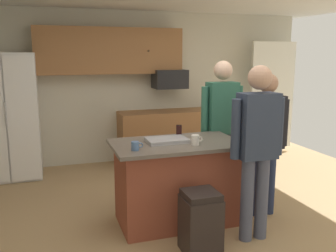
{
  "coord_description": "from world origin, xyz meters",
  "views": [
    {
      "loc": [
        -1.42,
        -3.57,
        1.87
      ],
      "look_at": [
        -0.11,
        0.43,
        1.05
      ],
      "focal_mm": 39.39,
      "sensor_mm": 36.0,
      "label": 1
    }
  ],
  "objects_px": {
    "serving_tray": "(167,140)",
    "trash_bin": "(200,222)",
    "microwave_over_range": "(170,79)",
    "mug_ceramic_white": "(135,146)",
    "tumbler_amber": "(179,131)",
    "refrigerator": "(9,117)",
    "kitchen_island": "(176,182)",
    "person_elder_center": "(266,135)",
    "person_guest_left": "(257,141)",
    "mug_blue_stoneware": "(195,140)",
    "person_guest_right": "(222,120)"
  },
  "relations": [
    {
      "from": "serving_tray",
      "to": "trash_bin",
      "type": "xyz_separation_m",
      "value": [
        0.1,
        -0.74,
        -0.64
      ]
    },
    {
      "from": "microwave_over_range",
      "to": "mug_ceramic_white",
      "type": "bearing_deg",
      "value": -115.3
    },
    {
      "from": "tumbler_amber",
      "to": "refrigerator",
      "type": "bearing_deg",
      "value": 135.17
    },
    {
      "from": "kitchen_island",
      "to": "person_elder_center",
      "type": "height_order",
      "value": "person_elder_center"
    },
    {
      "from": "microwave_over_range",
      "to": "serving_tray",
      "type": "bearing_deg",
      "value": -109.11
    },
    {
      "from": "tumbler_amber",
      "to": "serving_tray",
      "type": "height_order",
      "value": "tumbler_amber"
    },
    {
      "from": "person_elder_center",
      "to": "tumbler_amber",
      "type": "bearing_deg",
      "value": -15.63
    },
    {
      "from": "kitchen_island",
      "to": "trash_bin",
      "type": "relative_size",
      "value": 2.31
    },
    {
      "from": "refrigerator",
      "to": "mug_ceramic_white",
      "type": "xyz_separation_m",
      "value": [
        1.38,
        -2.45,
        0.02
      ]
    },
    {
      "from": "kitchen_island",
      "to": "serving_tray",
      "type": "relative_size",
      "value": 3.2
    },
    {
      "from": "kitchen_island",
      "to": "microwave_over_range",
      "type": "bearing_deg",
      "value": 73.36
    },
    {
      "from": "kitchen_island",
      "to": "trash_bin",
      "type": "height_order",
      "value": "kitchen_island"
    },
    {
      "from": "person_elder_center",
      "to": "person_guest_left",
      "type": "xyz_separation_m",
      "value": [
        -0.42,
        -0.49,
        0.07
      ]
    },
    {
      "from": "serving_tray",
      "to": "microwave_over_range",
      "type": "bearing_deg",
      "value": 70.89
    },
    {
      "from": "microwave_over_range",
      "to": "person_elder_center",
      "type": "bearing_deg",
      "value": -82.5
    },
    {
      "from": "microwave_over_range",
      "to": "kitchen_island",
      "type": "distance_m",
      "value": 2.66
    },
    {
      "from": "microwave_over_range",
      "to": "kitchen_island",
      "type": "bearing_deg",
      "value": -106.64
    },
    {
      "from": "tumbler_amber",
      "to": "serving_tray",
      "type": "bearing_deg",
      "value": -135.24
    },
    {
      "from": "refrigerator",
      "to": "person_guest_left",
      "type": "height_order",
      "value": "refrigerator"
    },
    {
      "from": "kitchen_island",
      "to": "trash_bin",
      "type": "bearing_deg",
      "value": -90.16
    },
    {
      "from": "microwave_over_range",
      "to": "person_guest_left",
      "type": "distance_m",
      "value": 3.03
    },
    {
      "from": "microwave_over_range",
      "to": "mug_ceramic_white",
      "type": "height_order",
      "value": "microwave_over_range"
    },
    {
      "from": "mug_ceramic_white",
      "to": "person_guest_left",
      "type": "bearing_deg",
      "value": -20.64
    },
    {
      "from": "microwave_over_range",
      "to": "mug_blue_stoneware",
      "type": "distance_m",
      "value": 2.65
    },
    {
      "from": "person_guest_right",
      "to": "microwave_over_range",
      "type": "bearing_deg",
      "value": -120.06
    },
    {
      "from": "refrigerator",
      "to": "microwave_over_range",
      "type": "height_order",
      "value": "refrigerator"
    },
    {
      "from": "mug_blue_stoneware",
      "to": "tumbler_amber",
      "type": "bearing_deg",
      "value": 93.91
    },
    {
      "from": "microwave_over_range",
      "to": "refrigerator",
      "type": "bearing_deg",
      "value": -177.4
    },
    {
      "from": "tumbler_amber",
      "to": "trash_bin",
      "type": "relative_size",
      "value": 0.22
    },
    {
      "from": "microwave_over_range",
      "to": "tumbler_amber",
      "type": "relative_size",
      "value": 4.11
    },
    {
      "from": "person_elder_center",
      "to": "mug_blue_stoneware",
      "type": "height_order",
      "value": "person_elder_center"
    },
    {
      "from": "microwave_over_range",
      "to": "kitchen_island",
      "type": "relative_size",
      "value": 0.4
    },
    {
      "from": "serving_tray",
      "to": "tumbler_amber",
      "type": "bearing_deg",
      "value": 44.76
    },
    {
      "from": "refrigerator",
      "to": "kitchen_island",
      "type": "distance_m",
      "value": 2.98
    },
    {
      "from": "microwave_over_range",
      "to": "person_guest_left",
      "type": "bearing_deg",
      "value": -91.72
    },
    {
      "from": "person_elder_center",
      "to": "mug_ceramic_white",
      "type": "distance_m",
      "value": 1.55
    },
    {
      "from": "mug_ceramic_white",
      "to": "trash_bin",
      "type": "bearing_deg",
      "value": -44.8
    },
    {
      "from": "person_elder_center",
      "to": "mug_ceramic_white",
      "type": "height_order",
      "value": "person_elder_center"
    },
    {
      "from": "refrigerator",
      "to": "tumbler_amber",
      "type": "xyz_separation_m",
      "value": [
        2.01,
        -2.0,
        0.04
      ]
    },
    {
      "from": "person_guest_left",
      "to": "tumbler_amber",
      "type": "xyz_separation_m",
      "value": [
        -0.5,
        0.88,
        -0.04
      ]
    },
    {
      "from": "person_elder_center",
      "to": "person_guest_left",
      "type": "relative_size",
      "value": 0.94
    },
    {
      "from": "refrigerator",
      "to": "trash_bin",
      "type": "distance_m",
      "value": 3.56
    },
    {
      "from": "person_guest_left",
      "to": "mug_blue_stoneware",
      "type": "height_order",
      "value": "person_guest_left"
    },
    {
      "from": "microwave_over_range",
      "to": "serving_tray",
      "type": "height_order",
      "value": "microwave_over_range"
    },
    {
      "from": "person_elder_center",
      "to": "trash_bin",
      "type": "relative_size",
      "value": 2.72
    },
    {
      "from": "person_elder_center",
      "to": "tumbler_amber",
      "type": "relative_size",
      "value": 12.19
    },
    {
      "from": "microwave_over_range",
      "to": "tumbler_amber",
      "type": "height_order",
      "value": "microwave_over_range"
    },
    {
      "from": "microwave_over_range",
      "to": "person_guest_right",
      "type": "height_order",
      "value": "person_guest_right"
    },
    {
      "from": "kitchen_island",
      "to": "mug_ceramic_white",
      "type": "distance_m",
      "value": 0.74
    },
    {
      "from": "refrigerator",
      "to": "person_guest_left",
      "type": "distance_m",
      "value": 3.82
    }
  ]
}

